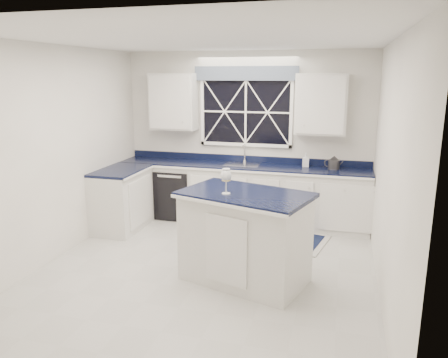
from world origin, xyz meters
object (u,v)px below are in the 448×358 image
(dishwasher, at_px, (177,192))
(faucet, at_px, (244,153))
(kettle, at_px, (334,163))
(island, at_px, (245,237))
(wine_glass, at_px, (226,176))
(soap_bottle, at_px, (306,160))

(dishwasher, relative_size, faucet, 2.72)
(dishwasher, xyz_separation_m, faucet, (1.10, 0.19, 0.69))
(dishwasher, relative_size, kettle, 2.88)
(faucet, distance_m, island, 2.35)
(kettle, xyz_separation_m, wine_glass, (-1.09, -2.19, 0.21))
(island, distance_m, wine_glass, 0.75)
(island, xyz_separation_m, wine_glass, (-0.19, -0.11, 0.72))
(faucet, height_order, wine_glass, wine_glass)
(kettle, relative_size, wine_glass, 1.00)
(faucet, relative_size, kettle, 1.06)
(faucet, relative_size, wine_glass, 1.06)
(island, bearing_deg, dishwasher, 145.33)
(faucet, height_order, island, faucet)
(wine_glass, bearing_deg, island, 29.13)
(dishwasher, height_order, island, island)
(soap_bottle, bearing_deg, kettle, -10.64)
(dishwasher, distance_m, island, 2.59)
(dishwasher, bearing_deg, faucet, 10.02)
(dishwasher, xyz_separation_m, wine_glass, (1.42, -2.13, 0.84))
(dishwasher, distance_m, faucet, 1.31)
(dishwasher, relative_size, soap_bottle, 3.82)
(wine_glass, relative_size, soap_bottle, 1.32)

